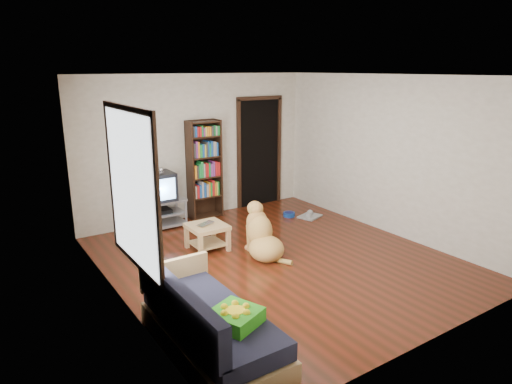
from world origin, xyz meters
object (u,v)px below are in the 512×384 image
green_cushion (235,317)px  tv_stand (159,213)px  laptop (208,224)px  dog_bowl (289,214)px  crt_tv (157,186)px  sofa (207,326)px  grey_rag (310,216)px  bookshelf (204,164)px  coffee_table (207,232)px  dog (262,237)px

green_cushion → tv_stand: size_ratio=0.46×
laptop → dog_bowl: bearing=-7.7°
crt_tv → sofa: 3.81m
grey_rag → laptop: bearing=-171.3°
green_cushion → bookshelf: size_ratio=0.23×
green_cushion → grey_rag: size_ratio=1.03×
green_cushion → grey_rag: (3.41, 2.96, -0.47)m
green_cushion → laptop: bearing=45.1°
dog_bowl → coffee_table: coffee_table is taller
laptop → bookshelf: bearing=39.6°
crt_tv → laptop: bearing=-80.3°
tv_stand → crt_tv: 0.47m
laptop → dog: size_ratio=0.30×
green_cushion → grey_rag: bearing=18.7°
grey_rag → bookshelf: size_ratio=0.22×
grey_rag → coffee_table: (-2.32, -0.32, 0.27)m
bookshelf → dog: size_ratio=1.80×
tv_stand → sofa: (-0.97, -3.63, -0.01)m
coffee_table → bookshelf: bearing=63.5°
laptop → grey_rag: size_ratio=0.76×
tv_stand → sofa: sofa is taller
dog_bowl → crt_tv: crt_tv is taller
dog → crt_tv: bearing=111.7°
grey_rag → bookshelf: bearing=145.6°
grey_rag → dog: (-1.76, -0.98, 0.28)m
grey_rag → dog: dog is taller
dog_bowl → sofa: size_ratio=0.12×
green_cushion → dog: bearing=27.9°
laptop → crt_tv: bearing=75.4°
grey_rag → tv_stand: size_ratio=0.44×
green_cushion → dog_bowl: green_cushion is taller
crt_tv → bookshelf: 0.99m
bookshelf → dog: (-0.15, -2.08, -0.70)m
dog_bowl → sofa: sofa is taller
sofa → crt_tv: bearing=75.1°
tv_stand → bookshelf: 1.20m
laptop → tv_stand: (-0.24, 1.36, -0.14)m
dog_bowl → bookshelf: bookshelf is taller
dog_bowl → laptop: bearing=-163.3°
dog_bowl → dog: bearing=-139.9°
bookshelf → tv_stand: bearing=-174.4°
bookshelf → coffee_table: size_ratio=3.27×
tv_stand → bookshelf: (0.95, 0.09, 0.73)m
laptop → bookshelf: 1.73m
green_cushion → grey_rag: 4.54m
sofa → coffee_table: size_ratio=3.27×
tv_stand → sofa: size_ratio=0.50×
green_cushion → laptop: size_ratio=1.36×
dog_bowl → coffee_table: (-2.02, -0.57, 0.24)m
laptop → sofa: (-1.21, -2.27, -0.15)m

